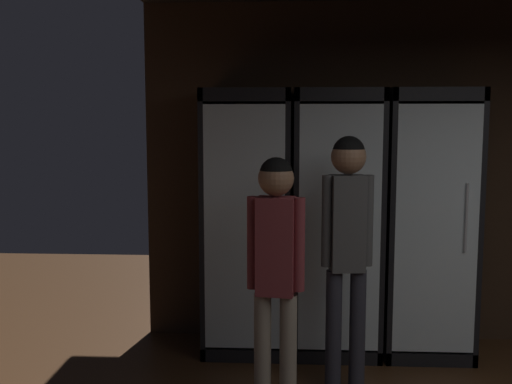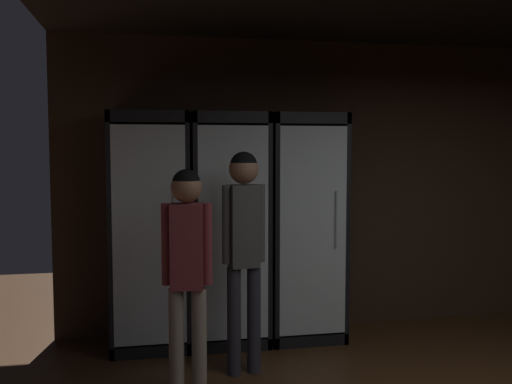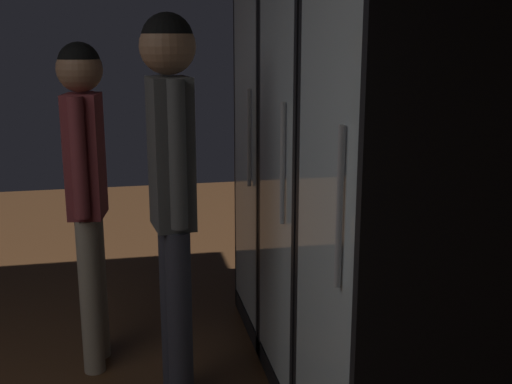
# 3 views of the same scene
# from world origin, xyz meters

# --- Properties ---
(wall_back) EXTENTS (6.00, 0.06, 2.80)m
(wall_back) POSITION_xyz_m (0.00, 3.03, 1.40)
(wall_back) COLOR #382619
(wall_back) RESTS_ON ground
(cooler_far_left) EXTENTS (0.68, 0.62, 2.08)m
(cooler_far_left) POSITION_xyz_m (-2.13, 2.73, 1.01)
(cooler_far_left) COLOR black
(cooler_far_left) RESTS_ON ground
(cooler_left) EXTENTS (0.68, 0.62, 2.08)m
(cooler_left) POSITION_xyz_m (-1.43, 2.73, 1.02)
(cooler_left) COLOR black
(cooler_left) RESTS_ON ground
(cooler_center) EXTENTS (0.68, 0.62, 2.08)m
(cooler_center) POSITION_xyz_m (-0.72, 2.73, 1.01)
(cooler_center) COLOR black
(cooler_center) RESTS_ON ground
(shopper_near) EXTENTS (0.35, 0.21, 1.62)m
(shopper_near) POSITION_xyz_m (-1.88, 1.56, 1.01)
(shopper_near) COLOR gray
(shopper_near) RESTS_ON ground
(shopper_far) EXTENTS (0.34, 0.23, 1.74)m
(shopper_far) POSITION_xyz_m (-1.42, 1.94, 1.10)
(shopper_far) COLOR #2D2D38
(shopper_far) RESTS_ON ground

